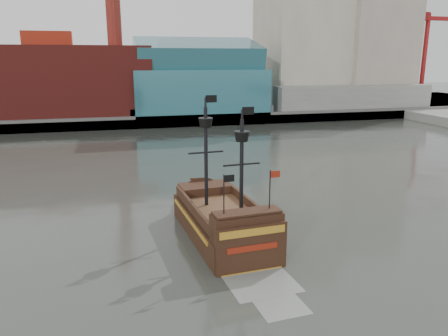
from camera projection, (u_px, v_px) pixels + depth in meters
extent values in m
plane|color=#252823|center=(251.00, 246.00, 34.62)|extent=(400.00, 400.00, 0.00)
cube|color=slate|center=(147.00, 108.00, 120.64)|extent=(220.00, 60.00, 2.00)
cube|color=#4C4C49|center=(159.00, 122.00, 92.90)|extent=(220.00, 1.00, 2.60)
cube|color=maroon|center=(51.00, 82.00, 94.39)|extent=(42.00, 18.00, 15.00)
cube|color=#2A6470|center=(198.00, 91.00, 101.00)|extent=(30.00, 16.00, 10.00)
cube|color=#B6AC96|center=(303.00, 16.00, 113.35)|extent=(20.00, 22.00, 46.00)
cube|color=gray|center=(371.00, 33.00, 115.01)|extent=(18.00, 18.00, 38.00)
cube|color=#B6AC96|center=(310.00, 12.00, 131.01)|extent=(24.00, 20.00, 52.00)
cube|color=slate|center=(353.00, 98.00, 107.09)|extent=(40.00, 6.00, 6.00)
cube|color=#2A6470|center=(198.00, 56.00, 99.04)|extent=(28.00, 14.94, 8.78)
cube|color=slate|center=(414.00, 96.00, 129.85)|extent=(4.00, 4.00, 3.00)
cylinder|color=maroon|center=(420.00, 45.00, 126.29)|extent=(1.40, 1.40, 32.00)
cube|color=slate|center=(420.00, 93.00, 141.69)|extent=(4.00, 4.00, 3.00)
cylinder|color=maroon|center=(424.00, 56.00, 138.87)|extent=(1.40, 1.40, 26.00)
cube|color=maroon|center=(444.00, 19.00, 137.42)|extent=(16.00, 1.20, 1.20)
cube|color=maroon|center=(420.00, 16.00, 135.18)|extent=(5.00, 2.50, 2.50)
cube|color=black|center=(222.00, 229.00, 36.43)|extent=(6.22, 13.15, 2.77)
cube|color=#4A341B|center=(222.00, 212.00, 36.05)|extent=(5.59, 11.83, 0.32)
cube|color=black|center=(205.00, 190.00, 40.66)|extent=(4.70, 2.87, 1.07)
cube|color=black|center=(247.00, 226.00, 30.76)|extent=(5.18, 2.06, 1.92)
cube|color=black|center=(252.00, 254.00, 30.27)|extent=(5.23, 0.63, 4.27)
cube|color=#AB7A21|center=(253.00, 232.00, 29.72)|extent=(4.80, 0.42, 0.53)
cube|color=maroon|center=(253.00, 248.00, 30.01)|extent=(3.73, 0.35, 0.43)
cylinder|color=black|center=(206.00, 157.00, 36.19)|extent=(0.32, 0.32, 8.32)
cylinder|color=black|center=(242.00, 169.00, 33.60)|extent=(0.32, 0.32, 7.68)
cone|color=black|center=(206.00, 123.00, 35.49)|extent=(1.25, 1.25, 0.75)
cone|color=black|center=(242.00, 136.00, 32.97)|extent=(1.25, 1.25, 0.75)
cube|color=black|center=(211.00, 99.00, 35.16)|extent=(0.96, 0.10, 0.59)
cube|color=black|center=(248.00, 111.00, 32.65)|extent=(0.96, 0.10, 0.59)
cube|color=gray|center=(262.00, 283.00, 28.94)|extent=(4.79, 4.15, 0.02)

